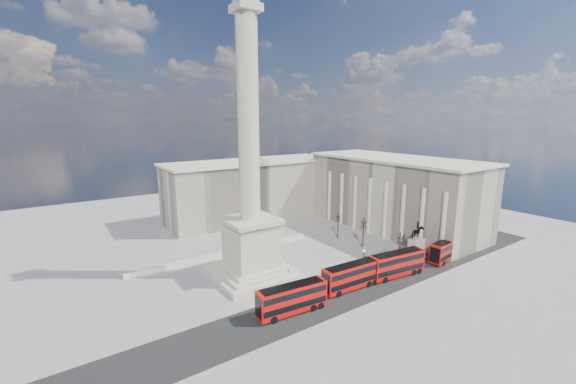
% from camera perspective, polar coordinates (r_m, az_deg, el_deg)
% --- Properties ---
extents(ground, '(180.00, 180.00, 0.00)m').
position_cam_1_polar(ground, '(63.28, -3.65, -14.74)').
color(ground, gray).
rests_on(ground, ground).
extents(asphalt_road, '(120.00, 9.00, 0.01)m').
position_cam_1_polar(asphalt_road, '(58.63, 6.01, -17.04)').
color(asphalt_road, '#252525').
rests_on(asphalt_road, ground).
extents(nelsons_column, '(14.00, 14.00, 49.85)m').
position_cam_1_polar(nelsons_column, '(62.93, -6.13, -2.38)').
color(nelsons_column, beige).
rests_on(nelsons_column, ground).
extents(balustrade_wall, '(40.00, 0.60, 1.10)m').
position_cam_1_polar(balustrade_wall, '(76.12, -9.92, -9.76)').
color(balustrade_wall, beige).
rests_on(balustrade_wall, ground).
extents(building_east, '(19.00, 46.00, 18.60)m').
position_cam_1_polar(building_east, '(96.21, 16.68, -0.12)').
color(building_east, beige).
rests_on(building_east, ground).
extents(building_northeast, '(51.00, 17.00, 16.60)m').
position_cam_1_polar(building_northeast, '(103.29, -5.53, 0.53)').
color(building_northeast, beige).
rests_on(building_northeast, ground).
extents(red_bus_a, '(11.02, 3.45, 4.40)m').
position_cam_1_polar(red_bus_a, '(54.09, 0.71, -16.82)').
color(red_bus_a, '#BC0D09').
rests_on(red_bus_a, ground).
extents(red_bus_b, '(10.99, 3.03, 4.41)m').
position_cam_1_polar(red_bus_b, '(61.83, 10.23, -13.19)').
color(red_bus_b, '#BC0D09').
rests_on(red_bus_b, ground).
extents(red_bus_c, '(11.56, 3.97, 4.59)m').
position_cam_1_polar(red_bus_c, '(68.30, 17.20, -10.99)').
color(red_bus_c, '#BC0D09').
rests_on(red_bus_c, ground).
extents(red_bus_d, '(10.50, 3.52, 4.18)m').
position_cam_1_polar(red_bus_d, '(79.60, 24.32, -8.43)').
color(red_bus_d, '#BC0D09').
rests_on(red_bus_d, ground).
extents(victorian_lamp, '(0.49, 0.49, 5.73)m').
position_cam_1_polar(victorian_lamp, '(64.90, 12.11, -11.02)').
color(victorian_lamp, black).
rests_on(victorian_lamp, ground).
extents(equestrian_statue, '(3.75, 2.82, 7.88)m').
position_cam_1_polar(equestrian_statue, '(77.89, 20.03, -8.11)').
color(equestrian_statue, beige).
rests_on(equestrian_statue, ground).
extents(bare_tree_near, '(1.69, 1.69, 7.38)m').
position_cam_1_polar(bare_tree_near, '(71.17, 17.65, -7.17)').
color(bare_tree_near, '#332319').
rests_on(bare_tree_near, ground).
extents(bare_tree_mid, '(1.91, 1.91, 7.23)m').
position_cam_1_polar(bare_tree_mid, '(80.14, 12.14, -4.87)').
color(bare_tree_mid, '#332319').
rests_on(bare_tree_mid, ground).
extents(bare_tree_far, '(1.66, 1.66, 6.77)m').
position_cam_1_polar(bare_tree_far, '(85.18, 8.12, -3.99)').
color(bare_tree_far, '#332319').
rests_on(bare_tree_far, ground).
extents(pedestrian_walking, '(0.73, 0.54, 1.82)m').
position_cam_1_polar(pedestrian_walking, '(70.23, 13.86, -11.49)').
color(pedestrian_walking, '#222723').
rests_on(pedestrian_walking, ground).
extents(pedestrian_standing, '(0.93, 0.81, 1.65)m').
position_cam_1_polar(pedestrian_standing, '(72.78, 12.39, -10.65)').
color(pedestrian_standing, '#222723').
rests_on(pedestrian_standing, ground).
extents(pedestrian_crossing, '(1.17, 1.02, 1.89)m').
position_cam_1_polar(pedestrian_crossing, '(64.47, 0.03, -13.26)').
color(pedestrian_crossing, '#222723').
rests_on(pedestrian_crossing, ground).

